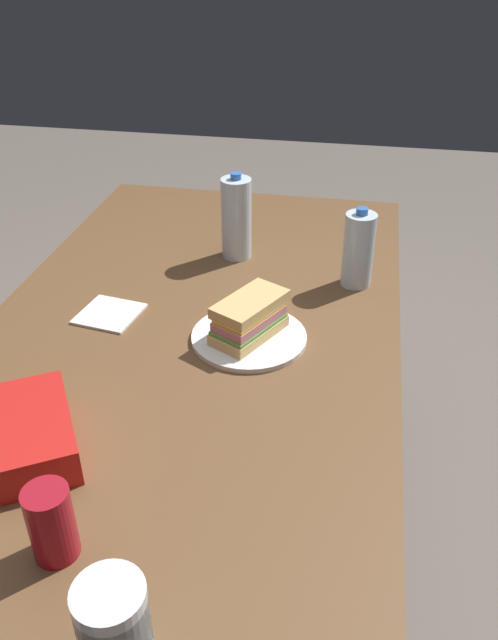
% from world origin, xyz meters
% --- Properties ---
extents(ground_plane, '(8.00, 8.00, 0.00)m').
position_xyz_m(ground_plane, '(0.00, 0.00, 0.00)').
color(ground_plane, '#70665B').
extents(dining_table, '(1.75, 0.92, 0.78)m').
position_xyz_m(dining_table, '(0.00, 0.00, 0.69)').
color(dining_table, brown).
rests_on(dining_table, ground_plane).
extents(paper_plate, '(0.25, 0.25, 0.01)m').
position_xyz_m(paper_plate, '(0.03, -0.14, 0.78)').
color(paper_plate, white).
rests_on(paper_plate, dining_table).
extents(sandwich, '(0.21, 0.16, 0.08)m').
position_xyz_m(sandwich, '(0.03, -0.14, 0.83)').
color(sandwich, '#DBB26B').
rests_on(sandwich, paper_plate).
extents(soda_can_red, '(0.07, 0.07, 0.12)m').
position_xyz_m(soda_can_red, '(-0.56, 0.03, 0.84)').
color(soda_can_red, maroon).
rests_on(soda_can_red, dining_table).
extents(chip_bag, '(0.27, 0.25, 0.07)m').
position_xyz_m(chip_bag, '(-0.37, 0.17, 0.81)').
color(chip_bag, red).
rests_on(chip_bag, dining_table).
extents(water_bottle_tall, '(0.08, 0.08, 0.20)m').
position_xyz_m(water_bottle_tall, '(0.32, -0.35, 0.87)').
color(water_bottle_tall, silver).
rests_on(water_bottle_tall, dining_table).
extents(plastic_cup_stack, '(0.08, 0.08, 0.17)m').
position_xyz_m(plastic_cup_stack, '(-0.72, -0.13, 0.86)').
color(plastic_cup_stack, silver).
rests_on(plastic_cup_stack, dining_table).
extents(water_bottle_spare, '(0.08, 0.08, 0.23)m').
position_xyz_m(water_bottle_spare, '(0.42, -0.03, 0.88)').
color(water_bottle_spare, silver).
rests_on(water_bottle_spare, dining_table).
extents(paper_napkin, '(0.15, 0.15, 0.01)m').
position_xyz_m(paper_napkin, '(0.07, 0.19, 0.78)').
color(paper_napkin, white).
rests_on(paper_napkin, dining_table).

